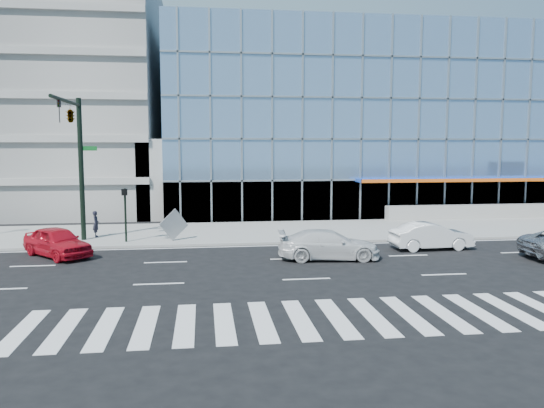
{
  "coord_description": "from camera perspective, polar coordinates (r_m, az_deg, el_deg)",
  "views": [
    {
      "loc": [
        -4.2,
        -25.07,
        5.47
      ],
      "look_at": [
        -0.52,
        3.0,
        2.38
      ],
      "focal_mm": 35.0,
      "sensor_mm": 36.0,
      "label": 1
    }
  ],
  "objects": [
    {
      "name": "tilted_panel",
      "position": [
        30.44,
        -10.51,
        -2.2
      ],
      "size": [
        1.59,
        1.01,
        1.83
      ],
      "primitive_type": "cube",
      "rotation": [
        0.0,
        0.9,
        0.55
      ],
      "color": "#969696",
      "rests_on": "sidewalk"
    },
    {
      "name": "white_suv",
      "position": [
        25.95,
        6.11,
        -4.37
      ],
      "size": [
        5.08,
        2.44,
        1.43
      ],
      "primitive_type": "imported",
      "rotation": [
        0.0,
        0.0,
        1.48
      ],
      "color": "silver",
      "rests_on": "ground"
    },
    {
      "name": "pedestrian",
      "position": [
        32.92,
        -18.41,
        -2.04
      ],
      "size": [
        0.5,
        0.64,
        1.53
      ],
      "primitive_type": "imported",
      "rotation": [
        0.0,
        0.0,
        1.84
      ],
      "color": "black",
      "rests_on": "sidewalk"
    },
    {
      "name": "ped_signal_post",
      "position": [
        30.5,
        -15.53,
        -0.26
      ],
      "size": [
        0.3,
        0.33,
        3.0
      ],
      "color": "black",
      "rests_on": "sidewalk"
    },
    {
      "name": "parking_garage",
      "position": [
        53.65,
        -25.01,
        10.5
      ],
      "size": [
        24.0,
        24.0,
        20.0
      ],
      "primitive_type": "cube",
      "color": "gray",
      "rests_on": "ground"
    },
    {
      "name": "ramp_block",
      "position": [
        43.18,
        -9.86,
        2.86
      ],
      "size": [
        6.0,
        8.0,
        6.0
      ],
      "primitive_type": "cube",
      "color": "gray",
      "rests_on": "ground"
    },
    {
      "name": "sidewalk",
      "position": [
        33.77,
        -0.23,
        -2.96
      ],
      "size": [
        120.0,
        8.0,
        0.15
      ],
      "primitive_type": "cube",
      "color": "gray",
      "rests_on": "ground"
    },
    {
      "name": "theatre_building",
      "position": [
        54.26,
        12.26,
        8.23
      ],
      "size": [
        42.0,
        26.0,
        15.0
      ],
      "primitive_type": "cube",
      "color": "#7498C1",
      "rests_on": "ground"
    },
    {
      "name": "red_sedan",
      "position": [
        28.45,
        -22.11,
        -3.79
      ],
      "size": [
        4.24,
        4.4,
        1.49
      ],
      "primitive_type": "imported",
      "rotation": [
        0.0,
        0.0,
        0.74
      ],
      "color": "red",
      "rests_on": "ground"
    },
    {
      "name": "tower_backdrop",
      "position": [
        100.24,
        -23.24,
        16.39
      ],
      "size": [
        14.0,
        14.0,
        48.0
      ],
      "primitive_type": "cube",
      "color": "gray",
      "rests_on": "ground"
    },
    {
      "name": "ground",
      "position": [
        26.0,
        2.01,
        -5.92
      ],
      "size": [
        160.0,
        160.0,
        0.0
      ],
      "primitive_type": "plane",
      "color": "black",
      "rests_on": "ground"
    },
    {
      "name": "traffic_signal",
      "position": [
        30.42,
        -20.55,
        7.15
      ],
      "size": [
        1.14,
        5.74,
        8.0
      ],
      "color": "black",
      "rests_on": "sidewalk"
    },
    {
      "name": "white_sedan",
      "position": [
        29.5,
        16.73,
        -3.31
      ],
      "size": [
        4.39,
        1.69,
        1.43
      ],
      "primitive_type": "imported",
      "rotation": [
        0.0,
        0.0,
        1.61
      ],
      "color": "silver",
      "rests_on": "ground"
    }
  ]
}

